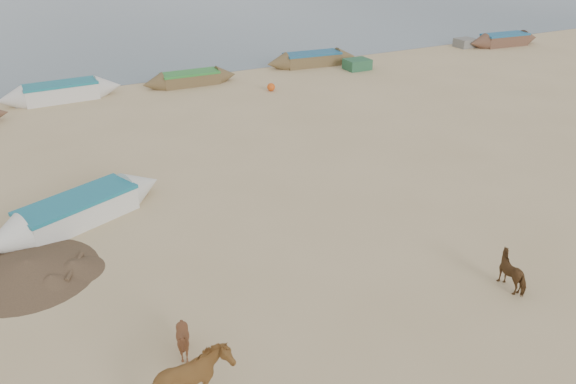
% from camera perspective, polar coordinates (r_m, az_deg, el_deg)
% --- Properties ---
extents(ground, '(140.00, 140.00, 0.00)m').
position_cam_1_polar(ground, '(15.35, 6.82, -9.40)').
color(ground, tan).
rests_on(ground, ground).
extents(calf_front, '(1.20, 1.17, 0.99)m').
position_cam_1_polar(calf_front, '(13.01, -10.59, -14.70)').
color(calf_front, brown).
rests_on(calf_front, ground).
extents(calf_right, '(1.09, 1.17, 0.95)m').
position_cam_1_polar(calf_right, '(16.10, 22.04, -7.50)').
color(calf_right, '#56371C').
rests_on(calf_right, ground).
extents(near_canoe, '(6.27, 3.70, 0.87)m').
position_cam_1_polar(near_canoe, '(19.11, -20.52, -1.72)').
color(near_canoe, silver).
rests_on(near_canoe, ground).
extents(debris_pile, '(4.75, 4.75, 0.47)m').
position_cam_1_polar(debris_pile, '(17.12, -24.97, -6.91)').
color(debris_pile, brown).
rests_on(debris_pile, ground).
extents(waterline_canoes, '(51.75, 4.37, 0.94)m').
position_cam_1_polar(waterline_canoes, '(32.34, -12.50, 10.83)').
color(waterline_canoes, white).
rests_on(waterline_canoes, ground).
extents(beach_clutter, '(44.27, 4.46, 0.64)m').
position_cam_1_polar(beach_clutter, '(33.02, -6.55, 11.37)').
color(beach_clutter, '#2A5E30').
rests_on(beach_clutter, ground).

